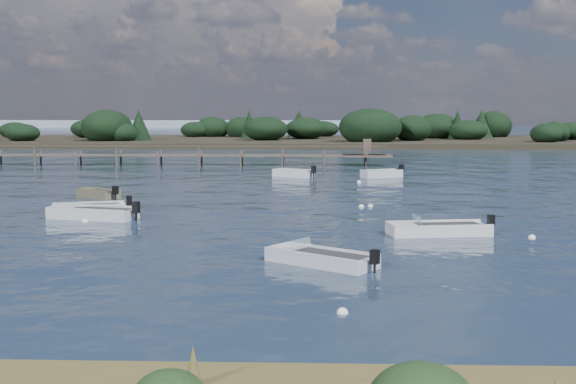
{
  "coord_description": "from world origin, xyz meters",
  "views": [
    {
      "loc": [
        -1.53,
        -26.16,
        5.47
      ],
      "look_at": [
        -2.92,
        14.0,
        1.0
      ],
      "focal_mm": 45.0,
      "sensor_mm": 36.0,
      "label": 1
    }
  ],
  "objects_px": {
    "tender_far_grey": "(99,195)",
    "tender_far_white": "(293,175)",
    "dinghy_near_olive": "(321,261)",
    "tender_far_grey_b": "(382,175)",
    "dinghy_mid_white_a": "(438,231)",
    "jetty": "(118,155)",
    "dinghy_extra_a": "(89,211)",
    "dinghy_mid_grey": "(93,215)"
  },
  "relations": [
    {
      "from": "tender_far_grey",
      "to": "dinghy_mid_grey",
      "type": "xyz_separation_m",
      "value": [
        2.4,
        -9.03,
        0.01
      ]
    },
    {
      "from": "tender_far_white",
      "to": "dinghy_near_olive",
      "type": "bearing_deg",
      "value": -86.79
    },
    {
      "from": "dinghy_mid_white_a",
      "to": "jetty",
      "type": "bearing_deg",
      "value": 121.6
    },
    {
      "from": "tender_far_grey_b",
      "to": "jetty",
      "type": "bearing_deg",
      "value": 152.34
    },
    {
      "from": "dinghy_near_olive",
      "to": "dinghy_extra_a",
      "type": "relative_size",
      "value": 0.99
    },
    {
      "from": "dinghy_near_olive",
      "to": "tender_far_white",
      "type": "relative_size",
      "value": 1.12
    },
    {
      "from": "tender_far_grey_b",
      "to": "dinghy_mid_white_a",
      "type": "height_order",
      "value": "tender_far_grey_b"
    },
    {
      "from": "dinghy_near_olive",
      "to": "dinghy_mid_grey",
      "type": "xyz_separation_m",
      "value": [
        -11.64,
        10.85,
        0.03
      ]
    },
    {
      "from": "dinghy_near_olive",
      "to": "dinghy_extra_a",
      "type": "bearing_deg",
      "value": 134.81
    },
    {
      "from": "dinghy_near_olive",
      "to": "tender_far_grey",
      "type": "bearing_deg",
      "value": 125.23
    },
    {
      "from": "dinghy_mid_grey",
      "to": "dinghy_extra_a",
      "type": "distance_m",
      "value": 1.7
    },
    {
      "from": "tender_far_grey_b",
      "to": "dinghy_mid_white_a",
      "type": "bearing_deg",
      "value": -90.28
    },
    {
      "from": "dinghy_extra_a",
      "to": "dinghy_mid_white_a",
      "type": "distance_m",
      "value": 18.58
    },
    {
      "from": "dinghy_extra_a",
      "to": "jetty",
      "type": "bearing_deg",
      "value": 102.76
    },
    {
      "from": "tender_far_white",
      "to": "dinghy_mid_grey",
      "type": "xyz_separation_m",
      "value": [
        -9.67,
        -24.38,
        -0.02
      ]
    },
    {
      "from": "dinghy_mid_grey",
      "to": "dinghy_mid_white_a",
      "type": "distance_m",
      "value": 17.5
    },
    {
      "from": "dinghy_near_olive",
      "to": "tender_far_white",
      "type": "distance_m",
      "value": 35.29
    },
    {
      "from": "dinghy_mid_white_a",
      "to": "jetty",
      "type": "xyz_separation_m",
      "value": [
        -25.84,
        42.0,
        0.84
      ]
    },
    {
      "from": "dinghy_extra_a",
      "to": "jetty",
      "type": "distance_m",
      "value": 37.1
    },
    {
      "from": "dinghy_mid_grey",
      "to": "jetty",
      "type": "relative_size",
      "value": 0.08
    },
    {
      "from": "tender_far_grey",
      "to": "jetty",
      "type": "height_order",
      "value": "jetty"
    },
    {
      "from": "dinghy_extra_a",
      "to": "tender_far_grey_b",
      "type": "distance_m",
      "value": 28.73
    },
    {
      "from": "dinghy_mid_white_a",
      "to": "jetty",
      "type": "height_order",
      "value": "jetty"
    },
    {
      "from": "tender_far_white",
      "to": "dinghy_mid_white_a",
      "type": "distance_m",
      "value": 29.56
    },
    {
      "from": "tender_far_grey",
      "to": "dinghy_mid_grey",
      "type": "bearing_deg",
      "value": -75.12
    },
    {
      "from": "tender_far_grey",
      "to": "jetty",
      "type": "bearing_deg",
      "value": 102.71
    },
    {
      "from": "dinghy_mid_grey",
      "to": "tender_far_grey",
      "type": "bearing_deg",
      "value": 104.88
    },
    {
      "from": "dinghy_mid_grey",
      "to": "dinghy_extra_a",
      "type": "height_order",
      "value": "dinghy_mid_grey"
    },
    {
      "from": "tender_far_grey",
      "to": "dinghy_mid_white_a",
      "type": "xyz_separation_m",
      "value": [
        19.37,
        -13.3,
        -0.01
      ]
    },
    {
      "from": "dinghy_near_olive",
      "to": "dinghy_extra_a",
      "type": "xyz_separation_m",
      "value": [
        -12.32,
        12.41,
        0.02
      ]
    },
    {
      "from": "tender_far_white",
      "to": "dinghy_mid_grey",
      "type": "height_order",
      "value": "tender_far_white"
    },
    {
      "from": "tender_far_grey",
      "to": "tender_far_grey_b",
      "type": "xyz_separation_m",
      "value": [
        19.51,
        15.08,
        0.03
      ]
    },
    {
      "from": "tender_far_white",
      "to": "tender_far_grey",
      "type": "bearing_deg",
      "value": -128.19
    },
    {
      "from": "tender_far_white",
      "to": "tender_far_grey_b",
      "type": "height_order",
      "value": "tender_far_grey_b"
    },
    {
      "from": "dinghy_mid_grey",
      "to": "jetty",
      "type": "distance_m",
      "value": 38.77
    },
    {
      "from": "dinghy_mid_grey",
      "to": "jetty",
      "type": "height_order",
      "value": "jetty"
    },
    {
      "from": "dinghy_extra_a",
      "to": "dinghy_mid_white_a",
      "type": "height_order",
      "value": "dinghy_extra_a"
    },
    {
      "from": "tender_far_grey",
      "to": "tender_far_white",
      "type": "bearing_deg",
      "value": 51.81
    },
    {
      "from": "dinghy_mid_white_a",
      "to": "tender_far_white",
      "type": "bearing_deg",
      "value": 104.29
    },
    {
      "from": "tender_far_grey",
      "to": "tender_far_white",
      "type": "height_order",
      "value": "tender_far_white"
    },
    {
      "from": "tender_far_white",
      "to": "dinghy_extra_a",
      "type": "xyz_separation_m",
      "value": [
        -10.35,
        -22.82,
        -0.02
      ]
    },
    {
      "from": "dinghy_near_olive",
      "to": "tender_far_grey_b",
      "type": "height_order",
      "value": "tender_far_grey_b"
    }
  ]
}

